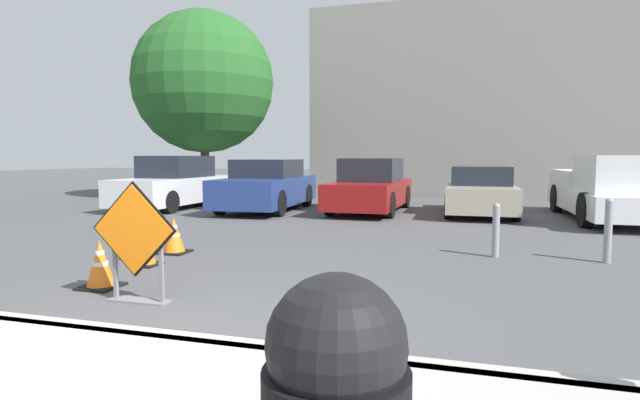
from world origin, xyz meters
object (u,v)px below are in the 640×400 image
at_px(parked_car_third, 371,187).
at_px(parked_car_fourth, 480,192).
at_px(road_closed_sign, 135,240).
at_px(bollard_second, 608,229).
at_px(traffic_cone_third, 174,236).
at_px(bollard_nearest, 496,229).
at_px(parked_car_second, 267,186).
at_px(parked_car_nearest, 175,184).
at_px(traffic_cone_nearest, 100,265).
at_px(pickup_truck, 612,192).
at_px(traffic_cone_second, 145,239).

distance_m(parked_car_third, parked_car_fourth, 3.04).
bearing_deg(road_closed_sign, bollard_second, 34.00).
height_order(road_closed_sign, traffic_cone_third, road_closed_sign).
bearing_deg(bollard_nearest, parked_car_second, 137.97).
bearing_deg(parked_car_nearest, traffic_cone_nearest, 117.77).
distance_m(parked_car_second, bollard_second, 9.47).
xyz_separation_m(pickup_truck, bollard_nearest, (-2.99, -5.36, -0.28)).
xyz_separation_m(traffic_cone_nearest, parked_car_nearest, (-4.43, 8.71, 0.45)).
bearing_deg(parked_car_second, road_closed_sign, 100.96).
height_order(parked_car_nearest, parked_car_fourth, parked_car_nearest).
bearing_deg(road_closed_sign, parked_car_nearest, 119.86).
bearing_deg(traffic_cone_third, bollard_nearest, 12.29).
bearing_deg(traffic_cone_third, pickup_truck, 38.70).
relative_size(traffic_cone_second, pickup_truck, 0.15).
relative_size(traffic_cone_second, traffic_cone_third, 1.35).
bearing_deg(parked_car_nearest, traffic_cone_third, 122.71).
bearing_deg(pickup_truck, parked_car_fourth, -15.15).
relative_size(parked_car_third, bollard_nearest, 5.28).
xyz_separation_m(parked_car_nearest, parked_car_fourth, (9.10, 0.70, -0.11)).
bearing_deg(pickup_truck, parked_car_second, -1.88).
bearing_deg(road_closed_sign, traffic_cone_nearest, 152.59).
xyz_separation_m(traffic_cone_second, parked_car_fourth, (4.90, 8.18, 0.23)).
height_order(traffic_cone_third, pickup_truck, pickup_truck).
height_order(road_closed_sign, parked_car_nearest, parked_car_nearest).
bearing_deg(parked_car_nearest, parked_car_second, -177.62).
xyz_separation_m(parked_car_second, bollard_second, (7.70, -5.51, -0.20)).
height_order(parked_car_third, pickup_truck, pickup_truck).
distance_m(parked_car_nearest, bollard_second, 12.03).
relative_size(traffic_cone_third, bollard_nearest, 0.69).
relative_size(parked_car_fourth, bollard_nearest, 4.74).
bearing_deg(bollard_nearest, parked_car_third, 117.10).
xyz_separation_m(parked_car_nearest, parked_car_third, (6.07, 0.59, -0.03)).
distance_m(traffic_cone_second, pickup_truck, 10.87).
distance_m(parked_car_third, bollard_second, 7.61).
bearing_deg(pickup_truck, bollard_nearest, 59.92).
relative_size(traffic_cone_nearest, traffic_cone_third, 0.98).
bearing_deg(parked_car_third, parked_car_nearest, 7.44).
bearing_deg(traffic_cone_nearest, parked_car_third, 80.03).
height_order(road_closed_sign, traffic_cone_second, road_closed_sign).
height_order(traffic_cone_nearest, parked_car_fourth, parked_car_fourth).
xyz_separation_m(traffic_cone_third, parked_car_third, (2.00, 7.13, 0.42)).
bearing_deg(parked_car_nearest, bollard_nearest, 150.11).
relative_size(traffic_cone_nearest, bollard_second, 0.60).
bearing_deg(bollard_second, traffic_cone_second, -162.56).
relative_size(road_closed_sign, parked_car_second, 0.29).
relative_size(parked_car_nearest, pickup_truck, 0.86).
bearing_deg(parked_car_fourth, parked_car_third, 2.05).
distance_m(parked_car_nearest, parked_car_fourth, 9.13).
xyz_separation_m(parked_car_third, bollard_second, (4.66, -6.02, -0.19)).
relative_size(parked_car_third, pickup_truck, 0.83).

